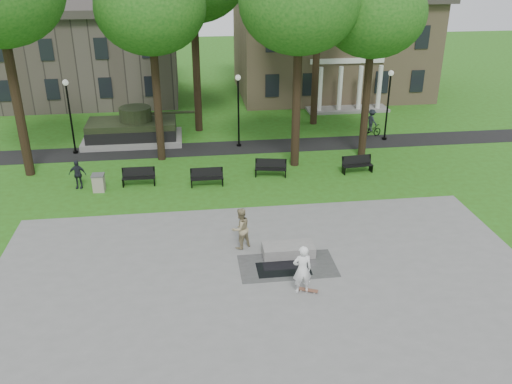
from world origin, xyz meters
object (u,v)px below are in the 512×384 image
Objects in this scene: trash_bin at (99,183)px; park_bench_0 at (139,176)px; friend_watching at (241,228)px; cyclist at (371,126)px; concrete_block at (288,250)px; skateboarder at (302,269)px.

park_bench_0 is at bearing 15.02° from trash_bin.
park_bench_0 is (-4.87, 7.56, -0.43)m from friend_watching.
trash_bin is at bearing -76.56° from friend_watching.
trash_bin is (-17.42, -6.83, -0.32)m from cyclist.
friend_watching is at bearing 121.45° from cyclist.
concrete_block is at bearing 124.66° from friend_watching.
concrete_block is 1.18× the size of friend_watching.
concrete_block is 1.10× the size of skateboarder.
concrete_block is at bearing 128.50° from cyclist.
trash_bin is at bearing -52.24° from skateboarder.
cyclist reaches higher than concrete_block.
concrete_block is at bearing -92.26° from skateboarder.
friend_watching is 0.95× the size of cyclist.
skateboarder is at bearing 86.84° from friend_watching.
park_bench_0 is (-6.83, 8.43, 0.28)m from concrete_block.
cyclist is at bearing 21.42° from trash_bin.
park_bench_0 is (-6.83, 11.20, -0.50)m from skateboarder.
cyclist reaches higher than friend_watching.
trash_bin is at bearing 138.56° from concrete_block.
park_bench_0 is (-15.34, -6.27, -0.28)m from cyclist.
park_bench_0 reaches higher than trash_bin.
concrete_block is 1.22× the size of park_bench_0.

